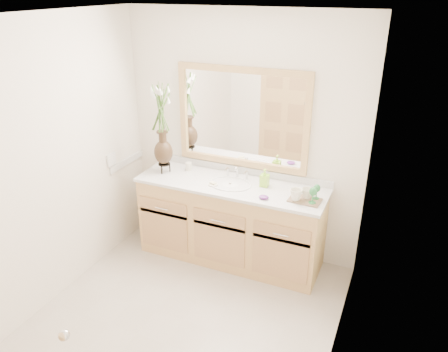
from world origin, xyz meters
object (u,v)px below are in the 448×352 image
at_px(soap_bottle, 265,179).
at_px(tray, 305,200).
at_px(tumbler, 189,166).
at_px(flower_vase, 161,114).

relative_size(soap_bottle, tray, 0.56).
relative_size(tumbler, soap_bottle, 0.53).
distance_m(flower_vase, soap_bottle, 1.17).
xyz_separation_m(tumbler, soap_bottle, (0.83, -0.05, 0.04)).
xyz_separation_m(tumbler, tray, (1.26, -0.20, -0.03)).
xyz_separation_m(flower_vase, soap_bottle, (1.03, 0.09, -0.53)).
distance_m(flower_vase, tray, 1.58).
bearing_deg(tray, soap_bottle, 164.37).
relative_size(tumbler, tray, 0.30).
height_order(flower_vase, soap_bottle, flower_vase).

